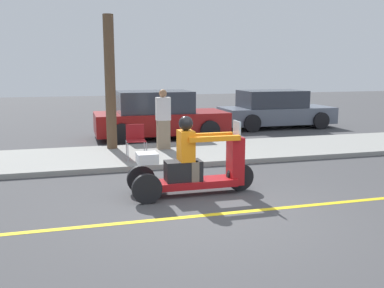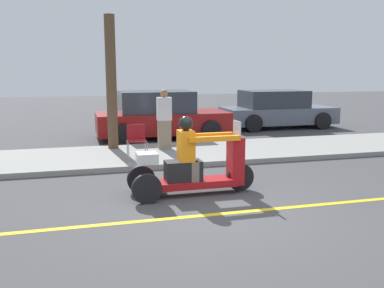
% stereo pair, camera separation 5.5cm
% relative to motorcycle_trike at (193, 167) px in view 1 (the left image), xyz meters
% --- Properties ---
extents(ground_plane, '(60.00, 60.00, 0.00)m').
position_rel_motorcycle_trike_xyz_m(ground_plane, '(0.08, -1.17, -0.51)').
color(ground_plane, '#424244').
extents(lane_stripe, '(24.00, 0.12, 0.01)m').
position_rel_motorcycle_trike_xyz_m(lane_stripe, '(-0.02, -1.17, -0.51)').
color(lane_stripe, gold).
rests_on(lane_stripe, ground).
extents(sidewalk_strip, '(28.00, 2.80, 0.12)m').
position_rel_motorcycle_trike_xyz_m(sidewalk_strip, '(0.08, 3.43, -0.45)').
color(sidewalk_strip, gray).
rests_on(sidewalk_strip, ground).
extents(motorcycle_trike, '(2.35, 0.75, 1.45)m').
position_rel_motorcycle_trike_xyz_m(motorcycle_trike, '(0.00, 0.00, 0.00)').
color(motorcycle_trike, black).
rests_on(motorcycle_trike, ground).
extents(spectator_mid_group, '(0.38, 0.23, 1.61)m').
position_rel_motorcycle_trike_xyz_m(spectator_mid_group, '(0.27, 3.93, 0.38)').
color(spectator_mid_group, gray).
rests_on(spectator_mid_group, sidewalk_strip).
extents(folding_chair_curbside, '(0.48, 0.48, 0.82)m').
position_rel_motorcycle_trike_xyz_m(folding_chair_curbside, '(-0.63, 2.88, 0.11)').
color(folding_chair_curbside, '#A5A8AD').
rests_on(folding_chair_curbside, sidewalk_strip).
extents(parked_car_lot_far, '(4.30, 2.06, 1.55)m').
position_rel_motorcycle_trike_xyz_m(parked_car_lot_far, '(0.66, 6.51, 0.21)').
color(parked_car_lot_far, maroon).
rests_on(parked_car_lot_far, ground).
extents(parked_car_lot_right, '(4.32, 1.98, 1.44)m').
position_rel_motorcycle_trike_xyz_m(parked_car_lot_right, '(5.47, 7.74, 0.17)').
color(parked_car_lot_right, slate).
rests_on(parked_car_lot_right, ground).
extents(tree_trunk, '(0.28, 0.28, 3.55)m').
position_rel_motorcycle_trike_xyz_m(tree_trunk, '(-1.07, 4.38, 1.38)').
color(tree_trunk, brown).
rests_on(tree_trunk, sidewalk_strip).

